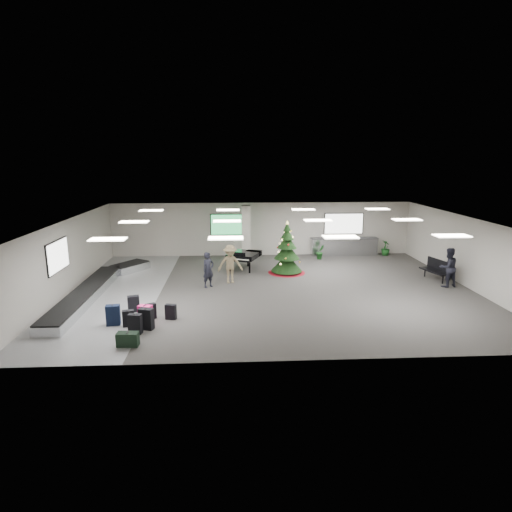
{
  "coord_description": "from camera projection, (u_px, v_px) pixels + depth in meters",
  "views": [
    {
      "loc": [
        -1.75,
        -18.51,
        5.86
      ],
      "look_at": [
        -0.68,
        1.0,
        1.33
      ],
      "focal_mm": 30.0,
      "sensor_mm": 36.0,
      "label": 1
    }
  ],
  "objects": [
    {
      "name": "suitcase_7",
      "position": [
        171.0,
        312.0,
        15.79
      ],
      "size": [
        0.43,
        0.29,
        0.59
      ],
      "rotation": [
        0.0,
        0.0,
        -0.24
      ],
      "color": "black",
      "rests_on": "ground"
    },
    {
      "name": "suitcase_8",
      "position": [
        134.0,
        304.0,
        16.52
      ],
      "size": [
        0.49,
        0.36,
        0.66
      ],
      "rotation": [
        0.0,
        0.0,
        0.28
      ],
      "color": "black",
      "rests_on": "ground"
    },
    {
      "name": "grand_piano",
      "position": [
        243.0,
        256.0,
        22.69
      ],
      "size": [
        1.98,
        2.23,
        1.05
      ],
      "rotation": [
        0.0,
        0.0,
        -0.38
      ],
      "color": "black",
      "rests_on": "ground"
    },
    {
      "name": "baggage_carousel",
      "position": [
        96.0,
        288.0,
        18.87
      ],
      "size": [
        2.28,
        9.71,
        0.43
      ],
      "color": "silver",
      "rests_on": "ground"
    },
    {
      "name": "potted_plant_right",
      "position": [
        386.0,
        248.0,
        26.04
      ],
      "size": [
        0.64,
        0.64,
        0.92
      ],
      "primitive_type": "imported",
      "rotation": [
        0.0,
        0.0,
        1.85
      ],
      "color": "#164417",
      "rests_on": "ground"
    },
    {
      "name": "christmas_tree",
      "position": [
        287.0,
        255.0,
        21.99
      ],
      "size": [
        1.92,
        1.92,
        2.73
      ],
      "color": "maroon",
      "rests_on": "ground"
    },
    {
      "name": "ground",
      "position": [
        272.0,
        289.0,
        19.42
      ],
      "size": [
        18.0,
        18.0,
        0.0
      ],
      "primitive_type": "plane",
      "color": "#33312E",
      "rests_on": "ground"
    },
    {
      "name": "traveler_bench",
      "position": [
        448.0,
        267.0,
        19.6
      ],
      "size": [
        1.01,
        0.86,
        1.83
      ],
      "primitive_type": "imported",
      "rotation": [
        0.0,
        0.0,
        3.34
      ],
      "color": "black",
      "rests_on": "ground"
    },
    {
      "name": "potted_plant_left",
      "position": [
        320.0,
        252.0,
        25.04
      ],
      "size": [
        0.58,
        0.53,
        0.88
      ],
      "primitive_type": "imported",
      "rotation": [
        0.0,
        0.0,
        0.34
      ],
      "color": "#164417",
      "rests_on": "ground"
    },
    {
      "name": "traveler_a",
      "position": [
        208.0,
        270.0,
        19.55
      ],
      "size": [
        0.71,
        0.69,
        1.64
      ],
      "primitive_type": "imported",
      "rotation": [
        0.0,
        0.0,
        0.7
      ],
      "color": "black",
      "rests_on": "ground"
    },
    {
      "name": "bench",
      "position": [
        436.0,
        269.0,
        20.77
      ],
      "size": [
        0.92,
        1.68,
        1.01
      ],
      "rotation": [
        0.0,
        0.0,
        0.25
      ],
      "color": "black",
      "rests_on": "ground"
    },
    {
      "name": "green_duffel",
      "position": [
        128.0,
        339.0,
        13.55
      ],
      "size": [
        0.69,
        0.37,
        0.47
      ],
      "rotation": [
        0.0,
        0.0,
        -0.05
      ],
      "color": "black",
      "rests_on": "ground"
    },
    {
      "name": "room_envelope",
      "position": [
        263.0,
        236.0,
        19.52
      ],
      "size": [
        18.02,
        14.02,
        3.21
      ],
      "color": "#B2ACA2",
      "rests_on": "ground"
    },
    {
      "name": "suitcase_1",
      "position": [
        135.0,
        324.0,
        14.48
      ],
      "size": [
        0.48,
        0.3,
        0.71
      ],
      "rotation": [
        0.0,
        0.0,
        -0.16
      ],
      "color": "black",
      "rests_on": "ground"
    },
    {
      "name": "navy_suitcase",
      "position": [
        113.0,
        315.0,
        15.21
      ],
      "size": [
        0.51,
        0.34,
        0.76
      ],
      "rotation": [
        0.0,
        0.0,
        0.14
      ],
      "color": "black",
      "rests_on": "ground"
    },
    {
      "name": "suitcase_3",
      "position": [
        151.0,
        311.0,
        15.82
      ],
      "size": [
        0.44,
        0.38,
        0.6
      ],
      "rotation": [
        0.0,
        0.0,
        0.54
      ],
      "color": "black",
      "rests_on": "ground"
    },
    {
      "name": "pink_suitcase",
      "position": [
        145.0,
        315.0,
        15.18
      ],
      "size": [
        0.53,
        0.41,
        0.76
      ],
      "rotation": [
        0.0,
        0.0,
        -0.34
      ],
      "color": "#F62079",
      "rests_on": "ground"
    },
    {
      "name": "service_counter",
      "position": [
        344.0,
        246.0,
        26.03
      ],
      "size": [
        4.05,
        0.65,
        1.08
      ],
      "color": "silver",
      "rests_on": "ground"
    },
    {
      "name": "suitcase_5",
      "position": [
        128.0,
        318.0,
        15.11
      ],
      "size": [
        0.43,
        0.29,
        0.61
      ],
      "rotation": [
        0.0,
        0.0,
        0.21
      ],
      "color": "black",
      "rests_on": "ground"
    },
    {
      "name": "suitcase_0",
      "position": [
        146.0,
        319.0,
        14.84
      ],
      "size": [
        0.54,
        0.4,
        0.78
      ],
      "rotation": [
        0.0,
        0.0,
        -0.3
      ],
      "color": "black",
      "rests_on": "ground"
    },
    {
      "name": "traveler_b",
      "position": [
        230.0,
        264.0,
        20.23
      ],
      "size": [
        1.25,
        0.8,
        1.83
      ],
      "primitive_type": "imported",
      "rotation": [
        0.0,
        0.0,
        0.11
      ],
      "color": "#827050",
      "rests_on": "ground"
    }
  ]
}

